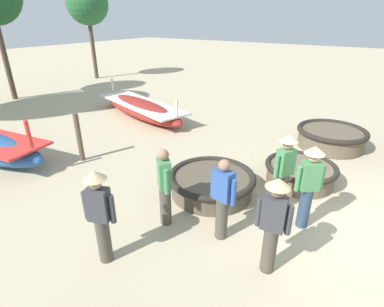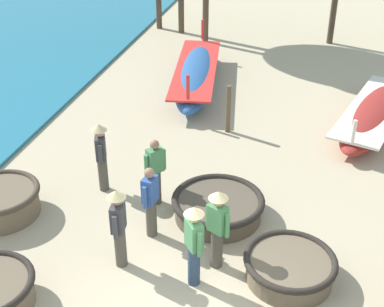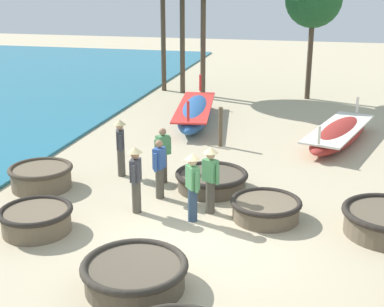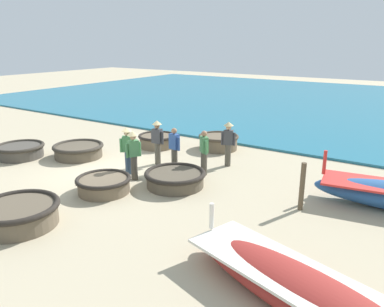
{
  "view_description": "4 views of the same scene",
  "coord_description": "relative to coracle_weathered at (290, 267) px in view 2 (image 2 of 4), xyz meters",
  "views": [
    {
      "loc": [
        -5.4,
        -0.0,
        3.7
      ],
      "look_at": [
        -0.45,
        3.29,
        0.95
      ],
      "focal_mm": 28.0,
      "sensor_mm": 36.0,
      "label": 1
    },
    {
      "loc": [
        1.33,
        -6.17,
        6.87
      ],
      "look_at": [
        -1.01,
        3.53,
        1.08
      ],
      "focal_mm": 50.0,
      "sensor_mm": 36.0,
      "label": 2
    },
    {
      "loc": [
        2.35,
        -10.31,
        5.42
      ],
      "look_at": [
        -0.98,
        3.46,
        0.77
      ],
      "focal_mm": 50.0,
      "sensor_mm": 36.0,
      "label": 3
    },
    {
      "loc": [
        8.73,
        9.5,
        4.46
      ],
      "look_at": [
        -1.59,
        2.64,
        0.73
      ],
      "focal_mm": 35.0,
      "sensor_mm": 36.0,
      "label": 4
    }
  ],
  "objects": [
    {
      "name": "coracle_upturned",
      "position": [
        -6.12,
        0.55,
        0.07
      ],
      "size": [
        1.72,
        1.72,
        0.62
      ],
      "color": "brown",
      "rests_on": "ground"
    },
    {
      "name": "mooring_post_inland",
      "position": [
        -2.12,
        5.43,
        0.41
      ],
      "size": [
        0.14,
        0.14,
        1.36
      ],
      "primitive_type": "cylinder",
      "color": "brown",
      "rests_on": "ground"
    },
    {
      "name": "fisherman_with_hat",
      "position": [
        -4.35,
        1.95,
        0.69
      ],
      "size": [
        0.36,
        0.5,
        1.67
      ],
      "color": "#4C473D",
      "rests_on": "ground"
    },
    {
      "name": "long_boat_green_hull",
      "position": [
        1.79,
        6.76,
        0.07
      ],
      "size": [
        2.68,
        5.29,
        1.17
      ],
      "color": "maroon",
      "rests_on": "ground"
    },
    {
      "name": "fisherman_crouching",
      "position": [
        -3.09,
        -0.35,
        0.69
      ],
      "size": [
        0.36,
        0.53,
        1.67
      ],
      "color": "#4C473D",
      "rests_on": "ground"
    },
    {
      "name": "fisherman_by_coracle",
      "position": [
        -2.8,
        0.64,
        0.57
      ],
      "size": [
        0.27,
        0.52,
        1.57
      ],
      "color": "#4C473D",
      "rests_on": "ground"
    },
    {
      "name": "coracle_far_right",
      "position": [
        -1.62,
        1.53,
        0.0
      ],
      "size": [
        1.96,
        1.96,
        0.5
      ],
      "color": "brown",
      "rests_on": "ground"
    },
    {
      "name": "long_boat_white_hull",
      "position": [
        -3.68,
        8.3,
        0.14
      ],
      "size": [
        2.04,
        5.88,
        1.45
      ],
      "color": "#285693",
      "rests_on": "ground"
    },
    {
      "name": "fisherman_standing_right",
      "position": [
        -1.65,
        -0.51,
        0.69
      ],
      "size": [
        0.38,
        0.43,
        1.67
      ],
      "color": "#2D425B",
      "rests_on": "ground"
    },
    {
      "name": "coracle_weathered",
      "position": [
        0.0,
        0.0,
        0.0
      ],
      "size": [
        1.69,
        1.69,
        0.5
      ],
      "color": "brown",
      "rests_on": "ground"
    },
    {
      "name": "fisherman_standing_left",
      "position": [
        -1.35,
        0.04,
        0.69
      ],
      "size": [
        0.48,
        0.36,
        1.67
      ],
      "color": "#4C473D",
      "rests_on": "ground"
    },
    {
      "name": "fisherman_hauling",
      "position": [
        -3.03,
        1.73,
        0.57
      ],
      "size": [
        0.39,
        0.42,
        1.57
      ],
      "color": "#4C473D",
      "rests_on": "ground"
    }
  ]
}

